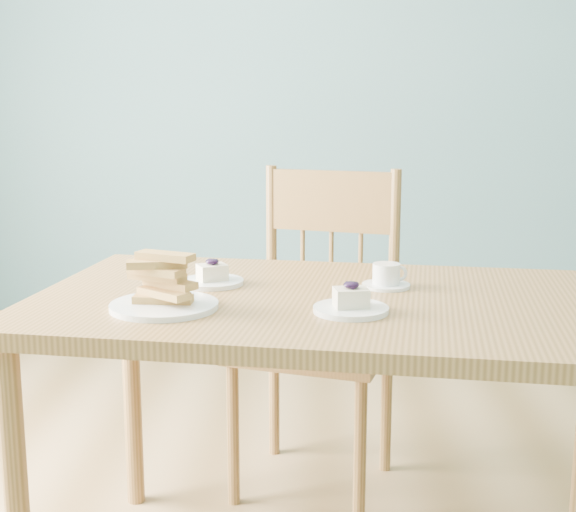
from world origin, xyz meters
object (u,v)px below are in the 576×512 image
(biscotti_plate, at_px, (164,290))
(dining_chair, at_px, (318,327))
(dining_table, at_px, (335,328))
(coffee_cup, at_px, (387,277))
(cheesecake_plate_far, at_px, (212,278))
(cheesecake_plate_near, at_px, (351,304))

(biscotti_plate, bearing_deg, dining_chair, 64.19)
(dining_table, xyz_separation_m, biscotti_plate, (-0.39, -0.12, 0.12))
(dining_table, xyz_separation_m, coffee_cup, (0.13, 0.11, 0.10))
(dining_chair, distance_m, biscotti_plate, 0.87)
(biscotti_plate, bearing_deg, coffee_cup, 23.51)
(dining_table, relative_size, coffee_cup, 12.83)
(dining_table, distance_m, cheesecake_plate_far, 0.35)
(dining_table, bearing_deg, cheesecake_plate_far, 166.50)
(coffee_cup, bearing_deg, dining_chair, 100.97)
(dining_table, height_order, biscotti_plate, biscotti_plate)
(coffee_cup, relative_size, biscotti_plate, 0.49)
(dining_chair, xyz_separation_m, coffee_cup, (0.17, -0.50, 0.28))
(cheesecake_plate_far, bearing_deg, dining_table, -21.60)
(coffee_cup, distance_m, biscotti_plate, 0.57)
(dining_table, distance_m, dining_chair, 0.64)
(dining_table, height_order, coffee_cup, coffee_cup)
(biscotti_plate, bearing_deg, dining_table, 16.97)
(dining_table, relative_size, cheesecake_plate_near, 9.22)
(coffee_cup, bearing_deg, cheesecake_plate_near, -119.97)
(cheesecake_plate_near, bearing_deg, dining_table, 102.31)
(dining_chair, bearing_deg, dining_table, -69.70)
(cheesecake_plate_far, height_order, biscotti_plate, biscotti_plate)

